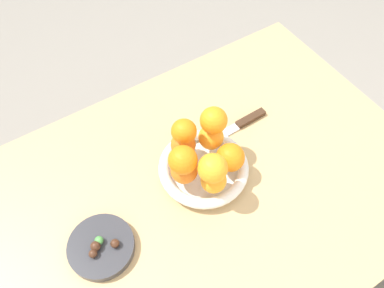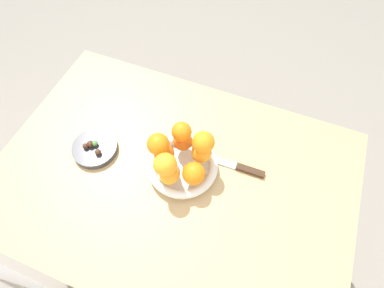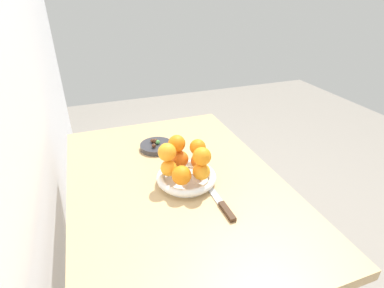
{
  "view_description": "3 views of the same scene",
  "coord_description": "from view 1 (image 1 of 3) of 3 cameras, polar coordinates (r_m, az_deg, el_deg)",
  "views": [
    {
      "loc": [
        0.25,
        0.34,
        1.54
      ],
      "look_at": [
        0.01,
        -0.04,
        0.88
      ],
      "focal_mm": 35.0,
      "sensor_mm": 36.0,
      "label": 1
    },
    {
      "loc": [
        -0.2,
        0.34,
        1.59
      ],
      "look_at": [
        -0.04,
        -0.05,
        0.88
      ],
      "focal_mm": 28.0,
      "sensor_mm": 36.0,
      "label": 2
    },
    {
      "loc": [
        -0.87,
        0.25,
        1.39
      ],
      "look_at": [
        0.01,
        -0.07,
        0.88
      ],
      "focal_mm": 28.0,
      "sensor_mm": 36.0,
      "label": 3
    }
  ],
  "objects": [
    {
      "name": "ground_plane",
      "position": [
        1.6,
        1.05,
        -18.96
      ],
      "size": [
        6.0,
        6.0,
        0.0
      ],
      "primitive_type": "plane",
      "color": "gray"
    },
    {
      "name": "dining_table",
      "position": [
        0.98,
        1.63,
        -8.98
      ],
      "size": [
        1.1,
        0.76,
        0.74
      ],
      "color": "tan",
      "rests_on": "ground_plane"
    },
    {
      "name": "fruit_bowl",
      "position": [
        0.9,
        1.76,
        -3.72
      ],
      "size": [
        0.22,
        0.22,
        0.04
      ],
      "color": "white",
      "rests_on": "dining_table"
    },
    {
      "name": "candy_dish",
      "position": [
        0.86,
        -13.64,
        -14.96
      ],
      "size": [
        0.14,
        0.14,
        0.02
      ],
      "primitive_type": "cylinder",
      "color": "#333338",
      "rests_on": "dining_table"
    },
    {
      "name": "orange_0",
      "position": [
        0.86,
        5.75,
        -1.91
      ],
      "size": [
        0.07,
        0.07,
        0.07
      ],
      "primitive_type": "sphere",
      "color": "orange",
      "rests_on": "fruit_bowl"
    },
    {
      "name": "orange_1",
      "position": [
        0.89,
        2.92,
        1.08
      ],
      "size": [
        0.06,
        0.06,
        0.06
      ],
      "primitive_type": "sphere",
      "color": "orange",
      "rests_on": "fruit_bowl"
    },
    {
      "name": "orange_2",
      "position": [
        0.88,
        -1.46,
        -0.15
      ],
      "size": [
        0.06,
        0.06,
        0.06
      ],
      "primitive_type": "sphere",
      "color": "orange",
      "rests_on": "fruit_bowl"
    },
    {
      "name": "orange_3",
      "position": [
        0.84,
        -1.2,
        -4.01
      ],
      "size": [
        0.06,
        0.06,
        0.06
      ],
      "primitive_type": "sphere",
      "color": "orange",
      "rests_on": "fruit_bowl"
    },
    {
      "name": "orange_4",
      "position": [
        0.83,
        3.3,
        -5.54
      ],
      "size": [
        0.06,
        0.06,
        0.06
      ],
      "primitive_type": "sphere",
      "color": "orange",
      "rests_on": "fruit_bowl"
    },
    {
      "name": "orange_5",
      "position": [
        0.78,
        -1.41,
        -2.45
      ],
      "size": [
        0.06,
        0.06,
        0.06
      ],
      "primitive_type": "sphere",
      "color": "orange",
      "rests_on": "orange_3"
    },
    {
      "name": "orange_6",
      "position": [
        0.83,
        -1.09,
        2.01
      ],
      "size": [
        0.06,
        0.06,
        0.06
      ],
      "primitive_type": "sphere",
      "color": "orange",
      "rests_on": "orange_2"
    },
    {
      "name": "orange_7",
      "position": [
        0.78,
        3.08,
        -3.76
      ],
      "size": [
        0.06,
        0.06,
        0.06
      ],
      "primitive_type": "sphere",
      "color": "orange",
      "rests_on": "orange_4"
    },
    {
      "name": "orange_8",
      "position": [
        0.85,
        3.31,
        3.63
      ],
      "size": [
        0.06,
        0.06,
        0.06
      ],
      "primitive_type": "sphere",
      "color": "orange",
      "rests_on": "orange_1"
    },
    {
      "name": "candy_ball_0",
      "position": [
        0.83,
        -11.67,
        -14.61
      ],
      "size": [
        0.02,
        0.02,
        0.02
      ],
      "primitive_type": "sphere",
      "color": "#472819",
      "rests_on": "candy_dish"
    },
    {
      "name": "candy_ball_1",
      "position": [
        0.83,
        -14.85,
        -15.86
      ],
      "size": [
        0.02,
        0.02,
        0.02
      ],
      "primitive_type": "sphere",
      "color": "#472819",
      "rests_on": "candy_dish"
    },
    {
      "name": "candy_ball_2",
      "position": [
        0.84,
        -14.13,
        -13.81
      ],
      "size": [
        0.02,
        0.02,
        0.02
      ],
      "primitive_type": "sphere",
      "color": "#4C9947",
      "rests_on": "candy_dish"
    },
    {
      "name": "candy_ball_3",
      "position": [
        0.84,
        -14.49,
        -14.82
      ],
      "size": [
        0.02,
        0.02,
        0.02
      ],
      "primitive_type": "sphere",
      "color": "#472819",
      "rests_on": "candy_dish"
    },
    {
      "name": "knife",
      "position": [
        1.0,
        6.15,
        2.32
      ],
      "size": [
        0.26,
        0.03,
        0.01
      ],
      "color": "#3F2819",
      "rests_on": "dining_table"
    }
  ]
}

